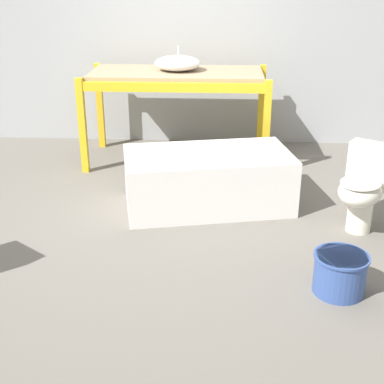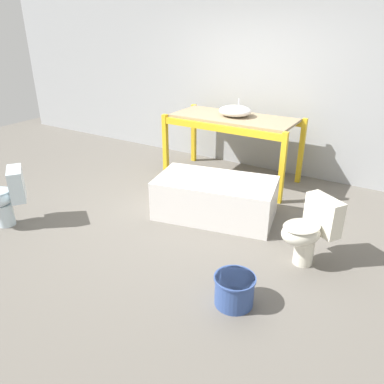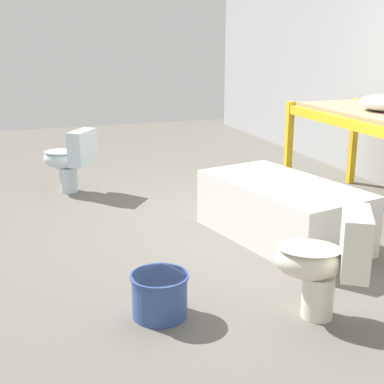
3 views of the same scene
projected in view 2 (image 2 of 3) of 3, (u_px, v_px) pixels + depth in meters
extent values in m
plane|color=#666059|center=(182.00, 216.00, 4.74)|extent=(12.00, 12.00, 0.00)
cube|color=#9EA0A3|center=(258.00, 67.00, 5.76)|extent=(10.80, 0.08, 3.20)
cube|color=gold|center=(166.00, 146.00, 5.77)|extent=(0.07, 0.07, 0.98)
cube|color=gold|center=(282.00, 169.00, 4.88)|extent=(0.07, 0.07, 0.98)
cube|color=gold|center=(194.00, 133.00, 6.42)|extent=(0.07, 0.07, 0.98)
cube|color=gold|center=(301.00, 151.00, 5.54)|extent=(0.07, 0.07, 0.98)
cube|color=gold|center=(220.00, 128.00, 5.16)|extent=(1.86, 0.06, 0.09)
cube|color=gold|center=(245.00, 116.00, 5.81)|extent=(1.86, 0.06, 0.09)
cube|color=#998466|center=(233.00, 118.00, 5.46)|extent=(1.79, 0.77, 0.04)
ellipsoid|color=white|center=(235.00, 111.00, 5.43)|extent=(0.48, 0.43, 0.16)
cylinder|color=silver|center=(239.00, 101.00, 5.47)|extent=(0.02, 0.02, 0.08)
cube|color=white|center=(215.00, 198.00, 4.64)|extent=(1.57, 1.05, 0.49)
cube|color=beige|center=(215.00, 187.00, 4.58)|extent=(1.47, 0.95, 0.21)
cylinder|color=silver|center=(304.00, 251.00, 3.76)|extent=(0.20, 0.20, 0.27)
ellipsoid|color=silver|center=(301.00, 233.00, 3.64)|extent=(0.50, 0.52, 0.22)
ellipsoid|color=#B3AF9F|center=(302.00, 226.00, 3.61)|extent=(0.47, 0.49, 0.03)
cube|color=silver|center=(323.00, 215.00, 3.68)|extent=(0.41, 0.34, 0.37)
cylinder|color=silver|center=(5.00, 215.00, 4.48)|extent=(0.20, 0.20, 0.27)
cube|color=silver|center=(16.00, 184.00, 4.39)|extent=(0.41, 0.36, 0.37)
cylinder|color=#334C8C|center=(234.00, 290.00, 3.22)|extent=(0.34, 0.34, 0.27)
cylinder|color=#334C8C|center=(235.00, 278.00, 3.16)|extent=(0.36, 0.36, 0.02)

